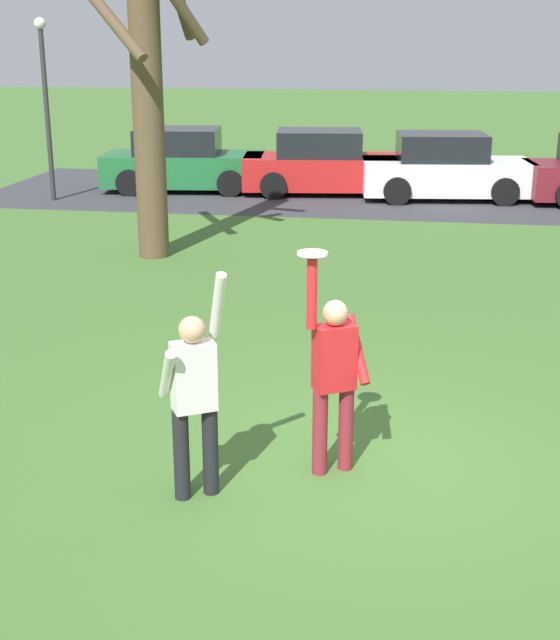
{
  "coord_description": "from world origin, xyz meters",
  "views": [
    {
      "loc": [
        0.39,
        -7.57,
        3.86
      ],
      "look_at": [
        -0.87,
        0.25,
        1.3
      ],
      "focal_mm": 49.69,
      "sensor_mm": 36.0,
      "label": 1
    }
  ],
  "objects_px": {
    "person_defender": "(194,392)",
    "parked_car_white": "(445,169)",
    "parked_car_red": "(323,165)",
    "bare_tree_tall": "(147,60)",
    "person_catcher": "(334,372)",
    "frisbee_disc": "(312,253)",
    "parked_car_green": "(183,162)",
    "lamppost_by_lot": "(45,92)"
  },
  "relations": [
    {
      "from": "person_defender",
      "to": "parked_car_white",
      "type": "distance_m",
      "value": 15.61
    },
    {
      "from": "parked_car_white",
      "to": "bare_tree_tall",
      "type": "height_order",
      "value": "bare_tree_tall"
    },
    {
      "from": "person_defender",
      "to": "parked_car_green",
      "type": "distance_m",
      "value": 16.2
    },
    {
      "from": "parked_car_green",
      "to": "bare_tree_tall",
      "type": "xyz_separation_m",
      "value": [
        1.41,
        -7.16,
        2.73
      ]
    },
    {
      "from": "bare_tree_tall",
      "to": "parked_car_red",
      "type": "bearing_deg",
      "value": 72.89
    },
    {
      "from": "person_defender",
      "to": "parked_car_red",
      "type": "bearing_deg",
      "value": 62.46
    },
    {
      "from": "parked_car_white",
      "to": "bare_tree_tall",
      "type": "distance_m",
      "value": 9.17
    },
    {
      "from": "parked_car_green",
      "to": "parked_car_white",
      "type": "bearing_deg",
      "value": -8.5
    },
    {
      "from": "parked_car_green",
      "to": "bare_tree_tall",
      "type": "height_order",
      "value": "bare_tree_tall"
    },
    {
      "from": "parked_car_green",
      "to": "parked_car_white",
      "type": "xyz_separation_m",
      "value": [
        6.69,
        -0.18,
        0.0
      ]
    },
    {
      "from": "parked_car_white",
      "to": "bare_tree_tall",
      "type": "xyz_separation_m",
      "value": [
        -5.28,
        -6.98,
        2.73
      ]
    },
    {
      "from": "bare_tree_tall",
      "to": "parked_car_white",
      "type": "bearing_deg",
      "value": 52.87
    },
    {
      "from": "parked_car_white",
      "to": "bare_tree_tall",
      "type": "bearing_deg",
      "value": -134.07
    },
    {
      "from": "bare_tree_tall",
      "to": "parked_car_green",
      "type": "bearing_deg",
      "value": 101.12
    },
    {
      "from": "parked_car_white",
      "to": "lamppost_by_lot",
      "type": "bearing_deg",
      "value": -176.36
    },
    {
      "from": "frisbee_disc",
      "to": "lamppost_by_lot",
      "type": "relative_size",
      "value": 0.06
    },
    {
      "from": "person_defender",
      "to": "frisbee_disc",
      "type": "bearing_deg",
      "value": 0.0
    },
    {
      "from": "parked_car_red",
      "to": "lamppost_by_lot",
      "type": "relative_size",
      "value": 1.01
    },
    {
      "from": "parked_car_red",
      "to": "parked_car_white",
      "type": "xyz_separation_m",
      "value": [
        3.04,
        -0.31,
        0.0
      ]
    },
    {
      "from": "parked_car_red",
      "to": "bare_tree_tall",
      "type": "height_order",
      "value": "bare_tree_tall"
    },
    {
      "from": "parked_car_green",
      "to": "parked_car_white",
      "type": "height_order",
      "value": "same"
    },
    {
      "from": "person_catcher",
      "to": "bare_tree_tall",
      "type": "relative_size",
      "value": 0.32
    },
    {
      "from": "frisbee_disc",
      "to": "parked_car_red",
      "type": "relative_size",
      "value": 0.06
    },
    {
      "from": "parked_car_red",
      "to": "lamppost_by_lot",
      "type": "xyz_separation_m",
      "value": [
        -6.41,
        -2.07,
        1.86
      ]
    },
    {
      "from": "frisbee_disc",
      "to": "bare_tree_tall",
      "type": "xyz_separation_m",
      "value": [
        -3.86,
        7.91,
        1.36
      ]
    },
    {
      "from": "parked_car_green",
      "to": "lamppost_by_lot",
      "type": "xyz_separation_m",
      "value": [
        -2.76,
        -1.95,
        1.86
      ]
    },
    {
      "from": "parked_car_red",
      "to": "bare_tree_tall",
      "type": "distance_m",
      "value": 8.1
    },
    {
      "from": "lamppost_by_lot",
      "to": "parked_car_green",
      "type": "bearing_deg",
      "value": 35.24
    },
    {
      "from": "frisbee_disc",
      "to": "parked_car_white",
      "type": "relative_size",
      "value": 0.06
    },
    {
      "from": "person_defender",
      "to": "parked_car_red",
      "type": "xyz_separation_m",
      "value": [
        -0.69,
        15.74,
        -0.25
      ]
    },
    {
      "from": "person_defender",
      "to": "parked_car_red",
      "type": "distance_m",
      "value": 15.75
    },
    {
      "from": "person_catcher",
      "to": "parked_car_white",
      "type": "height_order",
      "value": "person_catcher"
    },
    {
      "from": "parked_car_green",
      "to": "parked_car_red",
      "type": "relative_size",
      "value": 1.0
    },
    {
      "from": "frisbee_disc",
      "to": "bare_tree_tall",
      "type": "distance_m",
      "value": 8.91
    },
    {
      "from": "person_defender",
      "to": "lamppost_by_lot",
      "type": "distance_m",
      "value": 15.48
    },
    {
      "from": "frisbee_disc",
      "to": "lamppost_by_lot",
      "type": "distance_m",
      "value": 15.39
    },
    {
      "from": "person_catcher",
      "to": "frisbee_disc",
      "type": "height_order",
      "value": "frisbee_disc"
    },
    {
      "from": "person_catcher",
      "to": "person_defender",
      "type": "bearing_deg",
      "value": 0.0
    },
    {
      "from": "person_defender",
      "to": "person_catcher",
      "type": "bearing_deg",
      "value": 0.0
    },
    {
      "from": "person_defender",
      "to": "parked_car_white",
      "type": "xyz_separation_m",
      "value": [
        2.35,
        15.43,
        -0.25
      ]
    },
    {
      "from": "parked_car_red",
      "to": "parked_car_white",
      "type": "height_order",
      "value": "same"
    },
    {
      "from": "parked_car_white",
      "to": "parked_car_green",
      "type": "bearing_deg",
      "value": 171.5
    }
  ]
}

